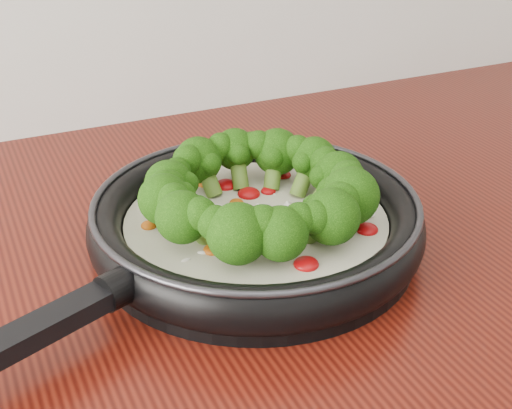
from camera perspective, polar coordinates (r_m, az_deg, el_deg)
name	(u,v)px	position (r m, az deg, el deg)	size (l,w,h in m)	color
skillet	(255,216)	(0.70, -0.05, -0.93)	(0.56, 0.44, 0.10)	black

